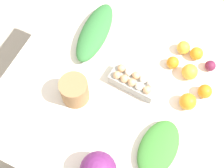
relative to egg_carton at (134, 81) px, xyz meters
name	(u,v)px	position (x,y,z in m)	size (l,w,h in m)	color
ground_plane	(112,131)	(-0.05, 0.10, -0.79)	(8.00, 8.00, 0.00)	#B2A899
dining_table	(112,94)	(-0.05, 0.10, -0.14)	(1.12, 1.07, 0.75)	silver
egg_carton	(134,81)	(0.00, 0.00, 0.00)	(0.12, 0.25, 0.09)	#A8A8A3
paper_bag	(74,90)	(-0.18, 0.23, 0.03)	(0.14, 0.14, 0.14)	#997047
greens_bunch_chard	(95,32)	(0.19, 0.31, 0.00)	(0.40, 0.14, 0.08)	#337538
greens_bunch_beet_tops	(158,148)	(-0.25, -0.24, -0.01)	(0.28, 0.17, 0.06)	#3D8433
beet_root	(210,66)	(0.26, -0.32, -0.02)	(0.06, 0.06, 0.06)	maroon
orange_0	(183,48)	(0.30, -0.16, -0.01)	(0.07, 0.07, 0.07)	#F9A833
orange_1	(190,72)	(0.17, -0.23, 0.00)	(0.08, 0.08, 0.08)	#F9A833
orange_2	(173,63)	(0.19, -0.14, -0.01)	(0.06, 0.06, 0.06)	orange
orange_3	(188,102)	(0.01, -0.28, 0.00)	(0.08, 0.08, 0.08)	orange
orange_4	(197,54)	(0.30, -0.23, -0.01)	(0.07, 0.07, 0.07)	orange
orange_5	(205,91)	(0.11, -0.34, -0.01)	(0.07, 0.07, 0.07)	orange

